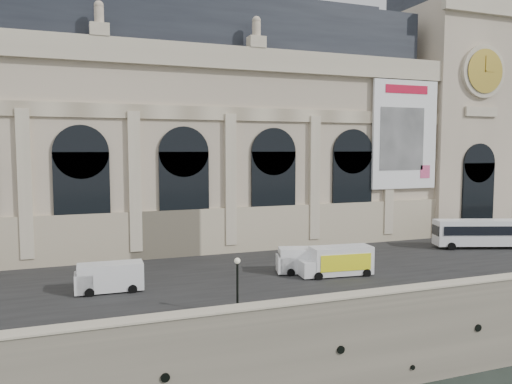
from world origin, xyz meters
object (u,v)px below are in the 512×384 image
(bus_right, at_px, (484,232))
(lamp_left, at_px, (237,287))
(van_c, at_px, (106,278))
(van_b, at_px, (304,261))
(box_truck, at_px, (337,261))

(bus_right, height_order, lamp_left, lamp_left)
(lamp_left, bearing_deg, bus_right, 20.07)
(van_c, bearing_deg, bus_right, 4.53)
(van_c, bearing_deg, lamp_left, -48.49)
(bus_right, distance_m, van_b, 24.46)
(van_b, distance_m, lamp_left, 12.90)
(van_b, bearing_deg, lamp_left, -135.95)
(bus_right, relative_size, van_c, 2.14)
(box_truck, height_order, lamp_left, lamp_left)
(bus_right, distance_m, box_truck, 22.38)
(van_c, relative_size, box_truck, 0.78)
(van_b, height_order, box_truck, box_truck)
(van_b, bearing_deg, bus_right, 7.72)
(van_c, relative_size, lamp_left, 1.31)
(van_b, height_order, van_c, van_b)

